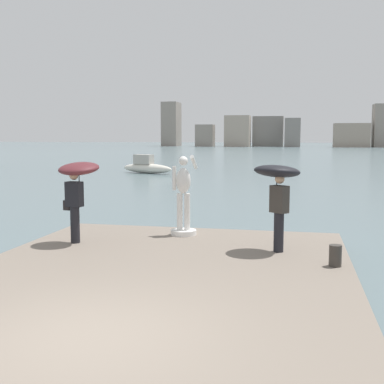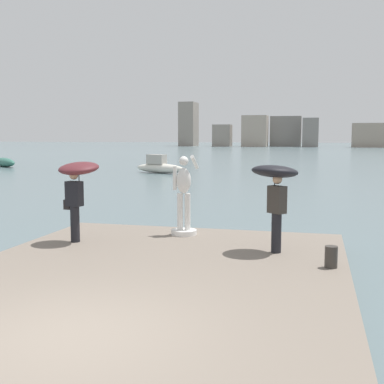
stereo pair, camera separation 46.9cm
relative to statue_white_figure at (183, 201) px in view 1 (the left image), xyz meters
The scene contains 8 objects.
ground_plane 33.32m from the statue_white_figure, 89.54° to the left, with size 400.00×400.00×0.00m, color slate.
pier 4.49m from the statue_white_figure, 86.45° to the right, with size 7.45×10.71×0.40m, color slate.
statue_white_figure is the anchor object (origin of this frame).
onlooker_left 2.77m from the statue_white_figure, 146.40° to the right, with size 1.10×1.13×1.99m.
onlooker_right 2.89m from the statue_white_figure, 29.34° to the right, with size 1.45×1.45×1.97m.
mooring_bollard 4.46m from the statue_white_figure, 34.30° to the right, with size 0.25×0.25×0.43m, color #38332D.
boat_far 27.42m from the statue_white_figure, 109.15° to the left, with size 4.88×2.74×1.50m.
distant_skyline 134.01m from the statue_white_figure, 88.00° to the left, with size 75.86×12.14×13.23m.
Camera 1 is at (2.59, -5.76, 2.95)m, focal length 46.61 mm.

